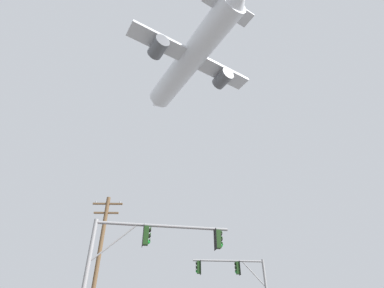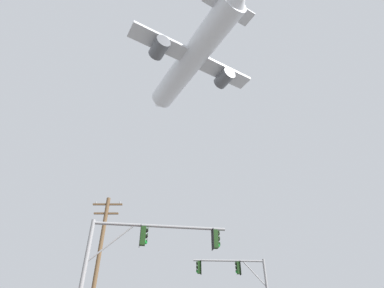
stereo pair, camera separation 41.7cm
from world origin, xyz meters
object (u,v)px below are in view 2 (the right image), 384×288
object	(u,v)px
utility_pole	(98,260)
airplane	(192,59)
signal_pole_near	(141,250)
signal_pole_far	(240,278)

from	to	relation	value
utility_pole	airplane	world-z (taller)	airplane
signal_pole_near	signal_pole_far	world-z (taller)	signal_pole_far
signal_pole_far	signal_pole_near	bearing A→B (deg)	-122.68
signal_pole_near	airplane	xyz separation A→B (m)	(2.56, 20.25, 37.10)
signal_pole_near	utility_pole	world-z (taller)	utility_pole
signal_pole_far	airplane	size ratio (longest dim) A/B	0.20
signal_pole_near	signal_pole_far	xyz separation A→B (m)	(6.27, 9.77, 0.01)
utility_pole	airplane	distance (m)	39.58
utility_pole	airplane	bearing A→B (deg)	65.62
utility_pole	signal_pole_far	bearing A→B (deg)	19.76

